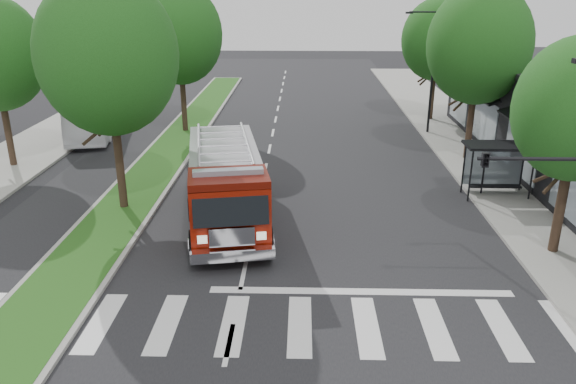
{
  "coord_description": "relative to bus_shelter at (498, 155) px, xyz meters",
  "views": [
    {
      "loc": [
        2.03,
        -17.3,
        9.58
      ],
      "look_at": [
        1.47,
        3.59,
        1.8
      ],
      "focal_mm": 35.0,
      "sensor_mm": 36.0,
      "label": 1
    }
  ],
  "objects": [
    {
      "name": "ground",
      "position": [
        -11.2,
        -8.15,
        -2.04
      ],
      "size": [
        140.0,
        140.0,
        0.0
      ],
      "primitive_type": "plane",
      "color": "black",
      "rests_on": "ground"
    },
    {
      "name": "sidewalk_right",
      "position": [
        1.3,
        1.85,
        -1.96
      ],
      "size": [
        5.0,
        80.0,
        0.15
      ],
      "primitive_type": "cube",
      "color": "gray",
      "rests_on": "ground"
    },
    {
      "name": "streetlight_right_far",
      "position": [
        -0.85,
        11.85,
        2.44
      ],
      "size": [
        2.11,
        0.2,
        8.0
      ],
      "color": "black",
      "rests_on": "ground"
    },
    {
      "name": "tree_right_mid",
      "position": [
        0.3,
        5.85,
        4.45
      ],
      "size": [
        5.6,
        5.6,
        9.72
      ],
      "color": "black",
      "rests_on": "ground"
    },
    {
      "name": "tree_median_near",
      "position": [
        -17.2,
        -2.15,
        4.77
      ],
      "size": [
        5.8,
        5.8,
        10.16
      ],
      "color": "black",
      "rests_on": "ground"
    },
    {
      "name": "tree_median_far",
      "position": [
        -17.2,
        11.85,
        4.45
      ],
      "size": [
        5.6,
        5.6,
        9.72
      ],
      "color": "black",
      "rests_on": "ground"
    },
    {
      "name": "median",
      "position": [
        -17.2,
        9.85,
        -1.96
      ],
      "size": [
        3.0,
        50.0,
        0.15
      ],
      "color": "gray",
      "rests_on": "ground"
    },
    {
      "name": "city_bus",
      "position": [
        -23.2,
        11.6,
        -0.6
      ],
      "size": [
        4.42,
        10.62,
        2.88
      ],
      "primitive_type": "imported",
      "rotation": [
        0.0,
        0.0,
        0.2
      ],
      "color": "white",
      "rests_on": "ground"
    },
    {
      "name": "fire_engine",
      "position": [
        -12.41,
        -3.21,
        -0.41
      ],
      "size": [
        4.59,
        10.18,
        3.4
      ],
      "rotation": [
        0.0,
        0.0,
        0.18
      ],
      "color": "#4D0C04",
      "rests_on": "ground"
    },
    {
      "name": "tree_right_far",
      "position": [
        0.3,
        15.85,
        3.8
      ],
      "size": [
        5.0,
        5.0,
        8.73
      ],
      "color": "black",
      "rests_on": "ground"
    },
    {
      "name": "bus_shelter",
      "position": [
        0.0,
        0.0,
        0.0
      ],
      "size": [
        3.2,
        1.6,
        2.61
      ],
      "color": "black",
      "rests_on": "ground"
    }
  ]
}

